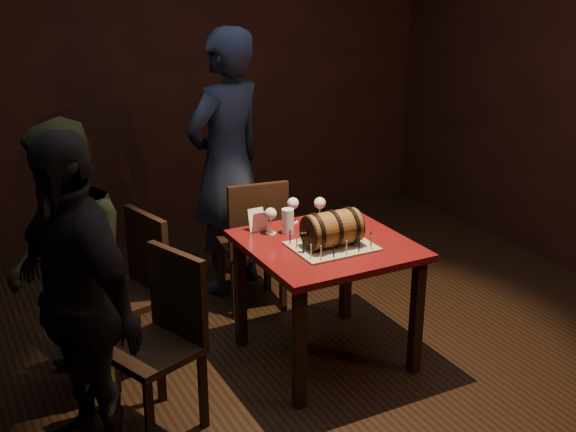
{
  "coord_description": "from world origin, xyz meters",
  "views": [
    {
      "loc": [
        -1.81,
        -3.24,
        2.29
      ],
      "look_at": [
        -0.09,
        0.05,
        0.95
      ],
      "focal_mm": 45.0,
      "sensor_mm": 36.0,
      "label": 1
    }
  ],
  "objects_px": {
    "chair_back": "(254,238)",
    "person_left_rear": "(68,268)",
    "chair_left_front": "(164,332)",
    "chair_left_rear": "(134,284)",
    "barrel_cake": "(332,229)",
    "person_back": "(227,164)",
    "wine_glass_left": "(271,215)",
    "wine_glass_right": "(320,204)",
    "person_left_front": "(76,303)",
    "wine_glass_mid": "(293,204)",
    "pint_of_ale": "(288,222)",
    "pub_table": "(326,260)"
  },
  "relations": [
    {
      "from": "chair_left_rear",
      "to": "person_back",
      "type": "relative_size",
      "value": 0.5
    },
    {
      "from": "pint_of_ale",
      "to": "chair_left_front",
      "type": "bearing_deg",
      "value": -156.01
    },
    {
      "from": "wine_glass_mid",
      "to": "person_left_front",
      "type": "height_order",
      "value": "person_left_front"
    },
    {
      "from": "wine_glass_left",
      "to": "person_back",
      "type": "height_order",
      "value": "person_back"
    },
    {
      "from": "chair_left_rear",
      "to": "person_back",
      "type": "bearing_deg",
      "value": 39.73
    },
    {
      "from": "wine_glass_mid",
      "to": "chair_left_rear",
      "type": "height_order",
      "value": "chair_left_rear"
    },
    {
      "from": "chair_left_rear",
      "to": "person_left_front",
      "type": "distance_m",
      "value": 0.87
    },
    {
      "from": "barrel_cake",
      "to": "person_back",
      "type": "relative_size",
      "value": 0.2
    },
    {
      "from": "pub_table",
      "to": "person_left_front",
      "type": "xyz_separation_m",
      "value": [
        -1.46,
        -0.24,
        0.17
      ]
    },
    {
      "from": "pub_table",
      "to": "chair_back",
      "type": "distance_m",
      "value": 0.78
    },
    {
      "from": "barrel_cake",
      "to": "chair_left_front",
      "type": "bearing_deg",
      "value": -174.8
    },
    {
      "from": "pub_table",
      "to": "chair_back",
      "type": "xyz_separation_m",
      "value": [
        -0.1,
        0.76,
        -0.12
      ]
    },
    {
      "from": "person_left_rear",
      "to": "person_left_front",
      "type": "xyz_separation_m",
      "value": [
        -0.06,
        -0.5,
        0.04
      ]
    },
    {
      "from": "barrel_cake",
      "to": "chair_left_rear",
      "type": "bearing_deg",
      "value": 152.29
    },
    {
      "from": "wine_glass_mid",
      "to": "chair_back",
      "type": "xyz_separation_m",
      "value": [
        -0.08,
        0.39,
        -0.34
      ]
    },
    {
      "from": "wine_glass_right",
      "to": "person_left_rear",
      "type": "bearing_deg",
      "value": -178.28
    },
    {
      "from": "wine_glass_left",
      "to": "person_back",
      "type": "distance_m",
      "value": 0.94
    },
    {
      "from": "wine_glass_left",
      "to": "person_left_rear",
      "type": "xyz_separation_m",
      "value": [
        -1.17,
        -0.01,
        -0.1
      ]
    },
    {
      "from": "chair_left_front",
      "to": "person_left_front",
      "type": "height_order",
      "value": "person_left_front"
    },
    {
      "from": "chair_left_rear",
      "to": "person_left_rear",
      "type": "distance_m",
      "value": 0.5
    },
    {
      "from": "wine_glass_left",
      "to": "person_left_rear",
      "type": "height_order",
      "value": "person_left_rear"
    },
    {
      "from": "chair_back",
      "to": "person_left_rear",
      "type": "xyz_separation_m",
      "value": [
        -1.3,
        -0.51,
        0.25
      ]
    },
    {
      "from": "wine_glass_right",
      "to": "person_left_front",
      "type": "bearing_deg",
      "value": -161.12
    },
    {
      "from": "chair_back",
      "to": "chair_left_front",
      "type": "height_order",
      "value": "same"
    },
    {
      "from": "chair_left_front",
      "to": "chair_left_rear",
      "type": "bearing_deg",
      "value": 87.53
    },
    {
      "from": "wine_glass_right",
      "to": "chair_left_rear",
      "type": "xyz_separation_m",
      "value": [
        -1.14,
        0.14,
        -0.35
      ]
    },
    {
      "from": "barrel_cake",
      "to": "chair_left_rear",
      "type": "relative_size",
      "value": 0.39
    },
    {
      "from": "pub_table",
      "to": "chair_left_front",
      "type": "relative_size",
      "value": 0.97
    },
    {
      "from": "chair_back",
      "to": "pub_table",
      "type": "bearing_deg",
      "value": -82.34
    },
    {
      "from": "wine_glass_right",
      "to": "chair_left_front",
      "type": "relative_size",
      "value": 0.17
    },
    {
      "from": "chair_back",
      "to": "person_back",
      "type": "bearing_deg",
      "value": 90.64
    },
    {
      "from": "pub_table",
      "to": "chair_left_front",
      "type": "xyz_separation_m",
      "value": [
        -1.04,
        -0.18,
        -0.12
      ]
    },
    {
      "from": "wine_glass_left",
      "to": "person_left_front",
      "type": "bearing_deg",
      "value": -157.63
    },
    {
      "from": "barrel_cake",
      "to": "wine_glass_mid",
      "type": "distance_m",
      "value": 0.46
    },
    {
      "from": "pint_of_ale",
      "to": "chair_back",
      "type": "xyz_separation_m",
      "value": [
        0.03,
        0.54,
        -0.3
      ]
    },
    {
      "from": "person_left_rear",
      "to": "wine_glass_right",
      "type": "bearing_deg",
      "value": 90.71
    },
    {
      "from": "barrel_cake",
      "to": "wine_glass_right",
      "type": "height_order",
      "value": "barrel_cake"
    },
    {
      "from": "chair_back",
      "to": "person_left_rear",
      "type": "height_order",
      "value": "person_left_rear"
    },
    {
      "from": "chair_left_front",
      "to": "person_back",
      "type": "distance_m",
      "value": 1.71
    },
    {
      "from": "wine_glass_mid",
      "to": "chair_left_front",
      "type": "xyz_separation_m",
      "value": [
        -1.02,
        -0.55,
        -0.34
      ]
    },
    {
      "from": "pub_table",
      "to": "pint_of_ale",
      "type": "distance_m",
      "value": 0.32
    },
    {
      "from": "barrel_cake",
      "to": "person_back",
      "type": "distance_m",
      "value": 1.28
    },
    {
      "from": "person_left_rear",
      "to": "wine_glass_mid",
      "type": "bearing_deg",
      "value": 93.88
    },
    {
      "from": "pint_of_ale",
      "to": "pub_table",
      "type": "bearing_deg",
      "value": -59.95
    },
    {
      "from": "wine_glass_mid",
      "to": "pint_of_ale",
      "type": "relative_size",
      "value": 1.07
    },
    {
      "from": "chair_left_rear",
      "to": "person_left_front",
      "type": "bearing_deg",
      "value": -123.29
    },
    {
      "from": "wine_glass_right",
      "to": "person_left_front",
      "type": "height_order",
      "value": "person_left_front"
    },
    {
      "from": "barrel_cake",
      "to": "chair_back",
      "type": "relative_size",
      "value": 0.39
    },
    {
      "from": "wine_glass_right",
      "to": "person_back",
      "type": "xyz_separation_m",
      "value": [
        -0.23,
        0.89,
        0.06
      ]
    },
    {
      "from": "wine_glass_mid",
      "to": "chair_left_front",
      "type": "distance_m",
      "value": 1.21
    }
  ]
}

